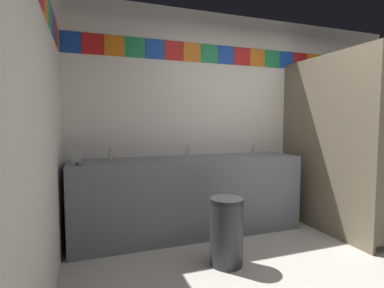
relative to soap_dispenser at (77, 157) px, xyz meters
The scene contains 11 objects.
ground_plane 2.67m from the soap_dispenser, 31.98° to the right, with size 10.03×10.03×0.00m, color #B2ADA3.
wall_back 2.21m from the soap_dispenser, 13.40° to the left, with size 4.56×0.09×2.64m.
wall_side 1.39m from the soap_dispenser, 98.73° to the right, with size 0.09×3.57×2.64m.
vanity_counter 1.30m from the soap_dispenser, ahead, with size 2.60×0.58×0.88m.
faucet_left 0.41m from the soap_dispenser, 39.36° to the left, with size 0.04×0.10×0.14m.
faucet_center 1.22m from the soap_dispenser, 12.47° to the left, with size 0.04×0.10×0.14m.
faucet_right 2.07m from the soap_dispenser, ahead, with size 0.04×0.10×0.14m.
soap_dispenser is the anchor object (origin of this frame).
stall_divider 2.89m from the soap_dispenser, 10.02° to the right, with size 0.92×1.43×2.06m.
toilet 3.30m from the soap_dispenser, ahead, with size 0.39×0.49×0.74m.
trash_bin 1.55m from the soap_dispenser, 26.80° to the right, with size 0.30×0.30×0.61m.
Camera 1 is at (-2.03, -1.66, 1.30)m, focal length 27.77 mm.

